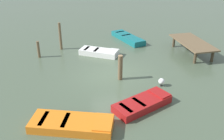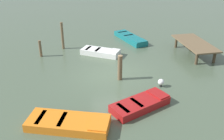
{
  "view_description": "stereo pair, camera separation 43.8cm",
  "coord_description": "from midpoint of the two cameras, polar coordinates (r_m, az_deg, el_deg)",
  "views": [
    {
      "loc": [
        13.43,
        -4.73,
        7.25
      ],
      "look_at": [
        0.0,
        0.0,
        0.35
      ],
      "focal_mm": 40.48,
      "sensor_mm": 36.0,
      "label": 1
    },
    {
      "loc": [
        13.57,
        -4.31,
        7.25
      ],
      "look_at": [
        0.0,
        0.0,
        0.35
      ],
      "focal_mm": 40.48,
      "sensor_mm": 36.0,
      "label": 2
    }
  ],
  "objects": [
    {
      "name": "mooring_piling_far_left",
      "position": [
        15.12,
        1.05,
        0.54
      ],
      "size": [
        0.28,
        0.28,
        1.57
      ],
      "primitive_type": "cylinder",
      "color": "brown",
      "rests_on": "ground_plane"
    },
    {
      "name": "rowboat_orange",
      "position": [
        11.62,
        -10.02,
        -11.86
      ],
      "size": [
        2.85,
        3.89,
        0.46
      ],
      "rotation": [
        0.0,
        0.0,
        1.11
      ],
      "color": "orange",
      "rests_on": "ground_plane"
    },
    {
      "name": "rowboat_red",
      "position": [
        12.85,
        5.96,
        -7.49
      ],
      "size": [
        2.03,
        3.27,
        0.46
      ],
      "rotation": [
        0.0,
        0.0,
        1.86
      ],
      "color": "maroon",
      "rests_on": "ground_plane"
    },
    {
      "name": "ground_plane",
      "position": [
        15.98,
        -0.79,
        -1.13
      ],
      "size": [
        80.0,
        80.0,
        0.0
      ],
      "primitive_type": "plane",
      "color": "#475642"
    },
    {
      "name": "marker_buoy",
      "position": [
        14.85,
        10.29,
        -2.58
      ],
      "size": [
        0.36,
        0.36,
        0.48
      ],
      "color": "#262626",
      "rests_on": "ground_plane"
    },
    {
      "name": "mooring_piling_near_right",
      "position": [
        19.19,
        -16.91,
        4.47
      ],
      "size": [
        0.2,
        0.2,
        1.23
      ],
      "primitive_type": "cylinder",
      "color": "brown",
      "rests_on": "ground_plane"
    },
    {
      "name": "mooring_piling_near_left",
      "position": [
        20.21,
        -12.22,
        7.46
      ],
      "size": [
        0.2,
        0.2,
        2.14
      ],
      "primitive_type": "cylinder",
      "color": "brown",
      "rests_on": "ground_plane"
    },
    {
      "name": "dock_segment",
      "position": [
        19.84,
        17.12,
        5.81
      ],
      "size": [
        4.38,
        2.36,
        0.95
      ],
      "rotation": [
        0.0,
        0.0,
        -0.11
      ],
      "color": "brown",
      "rests_on": "ground_plane"
    },
    {
      "name": "rowboat_teal",
      "position": [
        22.09,
        3.06,
        7.25
      ],
      "size": [
        4.0,
        1.75,
        0.46
      ],
      "rotation": [
        0.0,
        0.0,
        0.17
      ],
      "color": "#14666B",
      "rests_on": "ground_plane"
    },
    {
      "name": "rowboat_white",
      "position": [
        18.98,
        -3.54,
        4.06
      ],
      "size": [
        2.66,
        2.95,
        0.46
      ],
      "rotation": [
        0.0,
        0.0,
        0.91
      ],
      "color": "silver",
      "rests_on": "ground_plane"
    }
  ]
}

